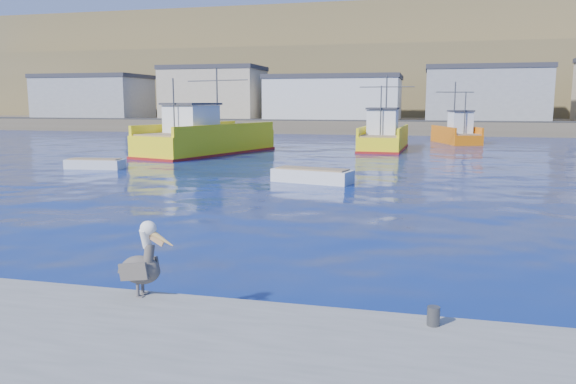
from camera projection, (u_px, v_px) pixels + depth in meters
The scene contains 9 objects.
ground at pixel (295, 277), 12.77m from camera, with size 260.00×260.00×0.00m, color navy.
dock_bollards at pixel (284, 303), 9.27m from camera, with size 36.20×0.20×0.30m.
far_shore at pixel (415, 78), 116.04m from camera, with size 200.00×81.00×24.00m.
trawler_yellow_a at pixel (206, 139), 43.22m from camera, with size 7.78×13.47×6.70m.
trawler_yellow_b at pixel (384, 138), 47.36m from camera, with size 4.63×9.88×6.32m.
boat_orange at pixel (457, 133), 54.46m from camera, with size 4.69×7.66×5.93m.
skiff_left at pixel (95, 165), 33.62m from camera, with size 3.50×1.49×0.74m.
skiff_mid at pixel (312, 177), 27.84m from camera, with size 4.18×2.25×0.86m.
pelican at pixel (142, 264), 9.98m from camera, with size 1.12×0.48×1.38m.
Camera 1 is at (2.80, -11.98, 3.92)m, focal length 35.00 mm.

